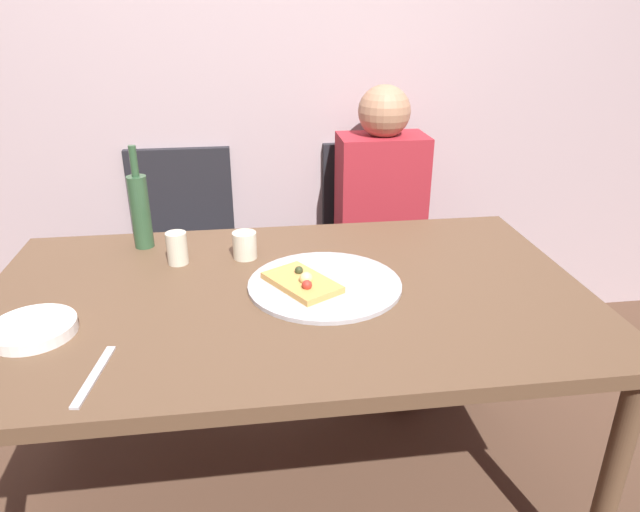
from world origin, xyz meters
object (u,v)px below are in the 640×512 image
Objects in this scene: dining_table at (288,311)px; chair_left at (183,244)px; table_knife at (94,376)px; pizza_tray at (325,284)px; wine_bottle at (140,209)px; tumbler_far at (245,245)px; pizza_slice_last at (302,282)px; plate_stack at (33,329)px; chair_right at (376,235)px; tumbler_near at (177,248)px; guest_in_sweater at (385,219)px.

chair_left is at bearing 112.93° from dining_table.
chair_left reaches higher than table_knife.
pizza_tray is 1.30× the size of wine_bottle.
tumbler_far reaches higher than dining_table.
wine_bottle is 3.99× the size of tumbler_far.
plate_stack is at bearing -167.50° from pizza_slice_last.
plate_stack is at bearing 50.59° from table_knife.
chair_right is at bearing 48.81° from tumbler_far.
chair_left is (-0.49, 0.89, -0.22)m from pizza_tray.
pizza_slice_last reaches higher than pizza_tray.
pizza_slice_last reaches higher than plate_stack.
pizza_tray is 1.04m from chair_left.
chair_right is at bearing 30.09° from wine_bottle.
pizza_tray is 2.14× the size of plate_stack.
chair_right is at bearing 40.76° from tumbler_near.
chair_left reaches higher than tumbler_far.
pizza_slice_last is at bearing -57.42° from tumbler_far.
chair_left reaches higher than pizza_tray.
pizza_tray is 0.75m from plate_stack.
pizza_slice_last is at bearing 12.50° from plate_stack.
wine_bottle reaches higher than chair_left.
plate_stack is at bearing 39.43° from guest_in_sweater.
chair_right reaches higher than tumbler_far.
plate_stack is 0.17× the size of guest_in_sweater.
guest_in_sweater is (0.78, 0.52, -0.14)m from tumbler_near.
plate_stack is at bearing 43.87° from chair_right.
tumbler_near is at bearing 152.85° from pizza_tray.
wine_bottle is at bearing 146.04° from pizza_tray.
table_knife is (-0.13, -0.57, -0.05)m from tumbler_near.
chair_left is at bearing 95.31° from tumbler_near.
pizza_slice_last is at bearing 115.11° from chair_left.
tumbler_near is at bearing 147.68° from pizza_slice_last.
dining_table is 1.86× the size of chair_right.
tumbler_near is (0.12, -0.15, -0.08)m from wine_bottle.
chair_right is at bearing 64.92° from pizza_slice_last.
pizza_slice_last reaches higher than table_knife.
pizza_tray is at bearing 12.16° from plate_stack.
chair_right reaches higher than pizza_tray.
pizza_slice_last is 0.29m from tumbler_far.
pizza_tray is at bearing 64.23° from guest_in_sweater.
chair_left is 0.84m from chair_right.
guest_in_sweater reaches higher than tumbler_near.
wine_bottle reaches higher than pizza_slice_last.
chair_left is at bearing 112.09° from tumbler_far.
guest_in_sweater is (0.00, -0.15, 0.13)m from chair_right.
tumbler_near is (-0.36, 0.23, 0.03)m from pizza_slice_last.
chair_left reaches higher than pizza_slice_last.
tumbler_near is 0.21m from tumbler_far.
plate_stack reaches higher than table_knife.
tumbler_near is at bearing 33.74° from guest_in_sweater.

